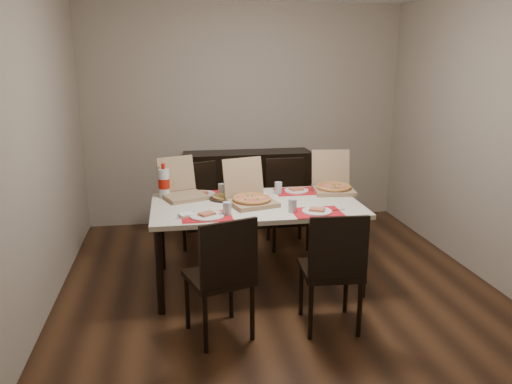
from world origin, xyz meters
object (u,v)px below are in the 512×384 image
at_px(sideboard, 248,189).
at_px(dip_bowl, 264,196).
at_px(chair_near_right, 333,267).
at_px(pizza_box_center, 250,197).
at_px(soda_bottle, 164,183).
at_px(chair_far_right, 287,198).
at_px(chair_far_left, 204,204).
at_px(chair_near_left, 222,273).
at_px(dining_table, 256,210).

distance_m(sideboard, dip_bowl, 1.49).
height_order(chair_near_right, pizza_box_center, pizza_box_center).
relative_size(pizza_box_center, soda_bottle, 1.61).
relative_size(chair_near_right, dip_bowl, 8.66).
relative_size(chair_far_right, pizza_box_center, 1.87).
xyz_separation_m(chair_far_left, chair_far_right, (0.90, 0.07, 0.00)).
xyz_separation_m(chair_near_left, dip_bowl, (0.49, 1.07, 0.25)).
bearing_deg(chair_near_left, soda_bottle, 107.90).
bearing_deg(pizza_box_center, dining_table, 8.95).
xyz_separation_m(chair_near_left, chair_far_right, (0.88, 1.82, 0.00)).
xyz_separation_m(chair_near_right, chair_far_left, (-0.82, 1.76, 0.00)).
bearing_deg(chair_far_right, soda_bottle, -155.49).
distance_m(sideboard, chair_far_left, 0.98).
height_order(chair_near_left, chair_near_right, same).
xyz_separation_m(sideboard, chair_far_left, (-0.58, -0.78, 0.06)).
xyz_separation_m(chair_far_left, pizza_box_center, (0.36, -0.86, 0.30)).
bearing_deg(dining_table, chair_far_right, 62.06).
bearing_deg(sideboard, chair_far_right, -65.90).
height_order(chair_near_left, chair_far_left, same).
xyz_separation_m(chair_near_left, soda_bottle, (-0.40, 1.23, 0.37)).
distance_m(chair_near_left, soda_bottle, 1.35).
height_order(chair_near_right, chair_far_left, same).
bearing_deg(pizza_box_center, soda_bottle, 154.55).
bearing_deg(soda_bottle, sideboard, 53.27).
distance_m(chair_near_right, dip_bowl, 1.15).
distance_m(chair_far_right, soda_bottle, 1.45).
bearing_deg(chair_near_left, sideboard, 77.40).
bearing_deg(soda_bottle, chair_near_left, -72.10).
distance_m(dining_table, chair_far_right, 1.06).
height_order(chair_far_right, soda_bottle, soda_bottle).
bearing_deg(dip_bowl, chair_far_left, 126.79).
height_order(chair_far_right, pizza_box_center, pizza_box_center).
relative_size(sideboard, dining_table, 0.83).
distance_m(chair_far_right, pizza_box_center, 1.12).
distance_m(chair_near_left, chair_far_right, 2.02).
height_order(dip_bowl, soda_bottle, soda_bottle).
bearing_deg(chair_far_left, chair_near_left, -89.43).
distance_m(sideboard, soda_bottle, 1.67).
height_order(pizza_box_center, dip_bowl, pizza_box_center).
relative_size(dining_table, chair_near_right, 1.94).
distance_m(chair_far_right, dip_bowl, 0.88).
height_order(chair_near_left, dip_bowl, chair_near_left).
xyz_separation_m(dining_table, chair_near_right, (0.41, -0.91, -0.17)).
xyz_separation_m(pizza_box_center, soda_bottle, (-0.74, 0.35, 0.07)).
distance_m(sideboard, dining_table, 1.66).
bearing_deg(dining_table, soda_bottle, 156.50).
relative_size(chair_near_left, chair_far_left, 1.00).
bearing_deg(chair_far_left, soda_bottle, -126.79).
relative_size(dining_table, soda_bottle, 5.84).
bearing_deg(chair_far_left, chair_far_right, 4.67).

